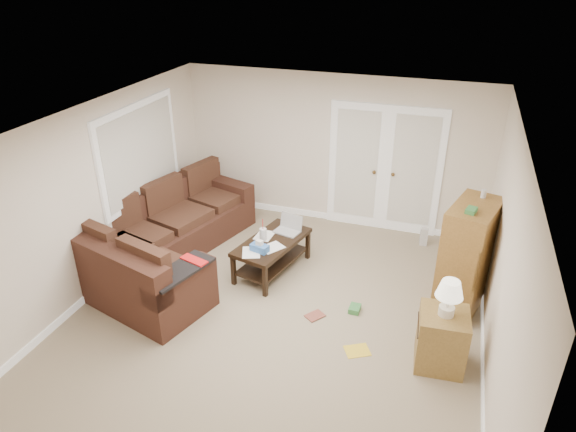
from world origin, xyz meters
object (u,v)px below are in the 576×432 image
(tv_armoire, at_px, (467,256))
(side_cabinet, at_px, (442,335))
(sectional_sofa, at_px, (160,244))
(coffee_table, at_px, (273,254))

(tv_armoire, relative_size, side_cabinet, 1.40)
(tv_armoire, bearing_deg, side_cabinet, -82.63)
(sectional_sofa, distance_m, coffee_table, 1.64)
(sectional_sofa, height_order, coffee_table, sectional_sofa)
(sectional_sofa, relative_size, side_cabinet, 3.19)
(side_cabinet, bearing_deg, tv_armoire, 77.11)
(sectional_sofa, relative_size, tv_armoire, 2.28)
(coffee_table, bearing_deg, tv_armoire, 13.98)
(coffee_table, distance_m, side_cabinet, 2.70)
(coffee_table, xyz_separation_m, tv_armoire, (2.59, 0.03, 0.45))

